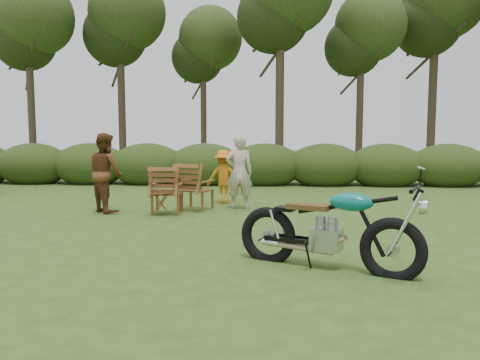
# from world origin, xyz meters

# --- Properties ---
(ground) EXTENTS (80.00, 80.00, 0.00)m
(ground) POSITION_xyz_m (0.00, 0.00, 0.00)
(ground) COLOR #2E4517
(ground) RESTS_ON ground
(tree_line) EXTENTS (22.52, 11.62, 8.14)m
(tree_line) POSITION_xyz_m (0.50, 9.74, 3.81)
(tree_line) COLOR #3D2E21
(tree_line) RESTS_ON ground
(motorcycle) EXTENTS (2.48, 1.78, 1.33)m
(motorcycle) POSITION_xyz_m (0.85, -0.72, 0.00)
(motorcycle) COLOR #0EB7AE
(motorcycle) RESTS_ON ground
(lawn_chair_right) EXTENTS (0.94, 0.94, 1.06)m
(lawn_chair_right) POSITION_xyz_m (-1.53, 3.76, 0.00)
(lawn_chair_right) COLOR brown
(lawn_chair_right) RESTS_ON ground
(lawn_chair_left) EXTENTS (0.71, 0.71, 1.03)m
(lawn_chair_left) POSITION_xyz_m (-2.08, 3.23, 0.00)
(lawn_chair_left) COLOR #632D18
(lawn_chair_left) RESTS_ON ground
(side_table) EXTENTS (0.57, 0.52, 0.49)m
(side_table) POSITION_xyz_m (-2.17, 3.04, 0.25)
(side_table) COLOR brown
(side_table) RESTS_ON ground
(cup) EXTENTS (0.15, 0.15, 0.09)m
(cup) POSITION_xyz_m (-2.16, 3.00, 0.53)
(cup) COLOR beige
(cup) RESTS_ON side_table
(adult_a) EXTENTS (0.65, 0.46, 1.69)m
(adult_a) POSITION_xyz_m (-0.56, 3.96, 0.00)
(adult_a) COLOR beige
(adult_a) RESTS_ON ground
(adult_b) EXTENTS (1.07, 1.06, 1.74)m
(adult_b) POSITION_xyz_m (-3.46, 3.34, 0.00)
(adult_b) COLOR brown
(adult_b) RESTS_ON ground
(child) EXTENTS (0.86, 0.51, 1.32)m
(child) POSITION_xyz_m (-0.99, 4.74, 0.00)
(child) COLOR orange
(child) RESTS_ON ground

